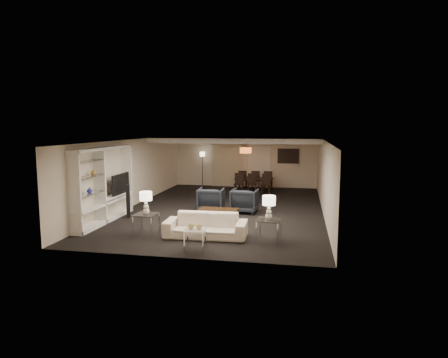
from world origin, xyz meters
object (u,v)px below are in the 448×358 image
object	(u,v)px
television	(117,184)
chair_fl	(243,180)
pendant_light	(246,150)
chair_nl	(239,183)
sofa	(206,225)
table_lamp_left	(146,203)
coffee_table	(218,216)
marble_table	(195,239)
table_lamp_right	(269,208)
dining_table	(254,185)
side_table_right	(269,230)
armchair_right	(245,201)
floor_lamp	(202,169)
chair_nr	(266,184)
floor_speaker	(128,201)
vase_amber	(94,172)
armchair_left	(211,199)
chair_nm	(252,184)
side_table_left	(146,224)
vase_blue	(89,190)
chair_fm	(255,180)
chair_fr	(268,180)

from	to	relation	value
television	chair_fl	world-z (taller)	television
pendant_light	chair_nl	distance (m)	1.50
sofa	table_lamp_left	distance (m)	1.79
coffee_table	television	size ratio (longest dim) A/B	1.03
marble_table	table_lamp_right	bearing A→B (deg)	32.91
dining_table	chair_nl	distance (m)	0.90
side_table_right	armchair_right	bearing A→B (deg)	108.43
pendant_light	floor_lamp	size ratio (longest dim) A/B	0.30
marble_table	television	distance (m)	4.71
floor_lamp	table_lamp_right	bearing A→B (deg)	-65.69
armchair_right	marble_table	size ratio (longest dim) A/B	1.79
side_table_right	chair_nr	bearing A→B (deg)	95.61
pendant_light	chair_nl	bearing A→B (deg)	-169.19
table_lamp_left	dining_table	distance (m)	8.10
pendant_light	marble_table	size ratio (longest dim) A/B	1.03
table_lamp_left	floor_lamp	distance (m)	8.84
chair_nr	floor_lamp	xyz separation A→B (m)	(-3.28, 1.67, 0.41)
floor_speaker	marble_table	bearing A→B (deg)	-62.74
vase_amber	sofa	bearing A→B (deg)	-8.19
armchair_left	chair_nm	size ratio (longest dim) A/B	1.01
armchair_left	television	world-z (taller)	television
pendant_light	side_table_left	size ratio (longest dim) A/B	0.86
vase_amber	vase_blue	bearing A→B (deg)	-90.00
vase_amber	chair_nr	xyz separation A→B (m)	(4.52, 6.64, -1.20)
vase_blue	chair_nr	bearing A→B (deg)	56.87
armchair_left	armchair_right	xyz separation A→B (m)	(1.20, 0.00, 0.00)
table_lamp_left	marble_table	bearing A→B (deg)	-32.91
sofa	armchair_right	bearing A→B (deg)	77.63
marble_table	chair_nm	size ratio (longest dim) A/B	0.57
armchair_right	marble_table	distance (m)	4.44
marble_table	floor_speaker	bearing A→B (deg)	136.67
floor_speaker	television	bearing A→B (deg)	137.38
table_lamp_right	dining_table	xyz separation A→B (m)	(-1.30, 7.80, -0.58)
dining_table	chair_fm	xyz separation A→B (m)	(0.00, 0.65, 0.15)
side_table_left	chair_nr	size ratio (longest dim) A/B	0.68
chair_fl	marble_table	bearing A→B (deg)	89.61
chair_fr	chair_fl	bearing A→B (deg)	-1.48
table_lamp_right	television	distance (m)	5.55
armchair_right	coffee_table	bearing A→B (deg)	74.82
vase_amber	chair_fr	size ratio (longest dim) A/B	0.20
chair_nl	floor_lamp	size ratio (longest dim) A/B	0.52
chair_fr	side_table_right	bearing A→B (deg)	93.27
table_lamp_left	television	xyz separation A→B (m)	(-1.79, 1.96, 0.21)
dining_table	floor_lamp	distance (m)	2.92
chair_nl	side_table_left	bearing A→B (deg)	-103.58
vase_blue	table_lamp_right	bearing A→B (deg)	-2.50
chair_nl	pendant_light	bearing A→B (deg)	9.06
chair_fl	television	bearing A→B (deg)	61.54
pendant_light	table_lamp_right	size ratio (longest dim) A/B	0.83
table_lamp_left	chair_fm	xyz separation A→B (m)	(2.10, 8.45, -0.43)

